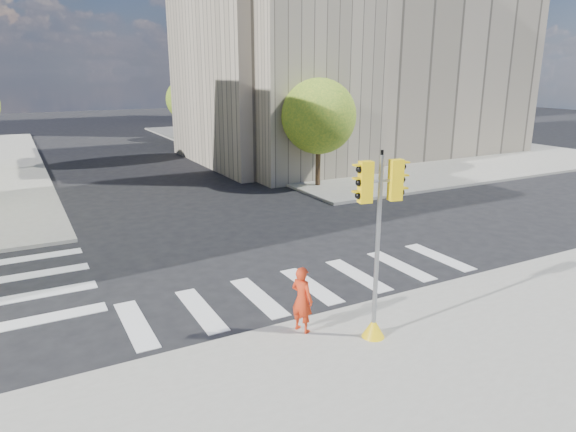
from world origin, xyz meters
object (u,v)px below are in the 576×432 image
object	(u,v)px
photographer	(302,299)
lamp_far	(214,94)
traffic_signal	(377,262)
lamp_near	(292,103)

from	to	relation	value
photographer	lamp_far	bearing A→B (deg)	-38.74
lamp_far	traffic_signal	xyz separation A→B (m)	(-8.51, -33.71, -2.46)
lamp_far	photographer	distance (m)	34.26
photographer	traffic_signal	bearing A→B (deg)	-150.35
lamp_near	photographer	distance (m)	21.37
lamp_far	photographer	xyz separation A→B (m)	(-9.91, -32.60, -3.57)
lamp_near	photographer	size ratio (longest dim) A/B	4.74
lamp_near	traffic_signal	bearing A→B (deg)	-113.35
lamp_near	photographer	bearing A→B (deg)	-118.04
lamp_far	traffic_signal	bearing A→B (deg)	-104.17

